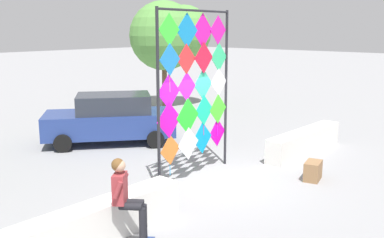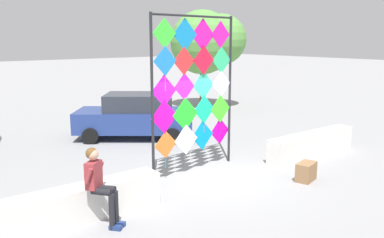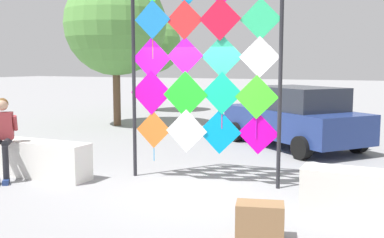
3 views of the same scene
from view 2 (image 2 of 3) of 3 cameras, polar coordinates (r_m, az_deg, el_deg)
ground at (r=10.87m, az=2.50°, el=-7.99°), size 120.00×120.00×0.00m
plaza_ledge_left at (r=8.56m, az=-15.61°, el=-11.31°), size 3.57×0.53×0.71m
plaza_ledge_right at (r=13.23m, az=16.21°, el=-3.34°), size 3.57×0.53×0.71m
kite_display_rack at (r=10.77m, az=0.32°, el=4.64°), size 2.88×0.34×4.15m
seated_vendor at (r=8.06m, az=-12.68°, el=-8.29°), size 0.70×0.75×1.55m
parked_car at (r=14.97m, az=-7.75°, el=0.47°), size 4.34×3.96×1.60m
cardboard_box_large at (r=10.92m, az=15.47°, el=-7.02°), size 0.66×0.50×0.47m
tree_broadleaf at (r=21.13m, az=2.18°, el=10.63°), size 3.57×3.54×4.96m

